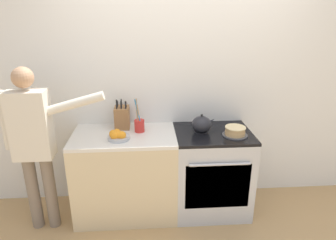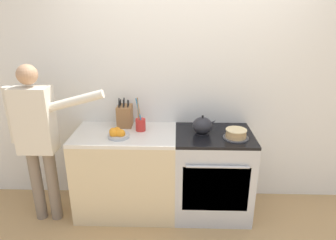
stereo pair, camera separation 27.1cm
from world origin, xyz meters
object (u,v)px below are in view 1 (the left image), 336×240
(utensil_crock, at_px, (139,125))
(fruit_bowl, at_px, (118,136))
(tea_kettle, at_px, (202,124))
(knife_block, at_px, (122,117))
(person_baker, at_px, (34,138))
(stove_range, at_px, (211,171))
(layer_cake, at_px, (235,131))

(utensil_crock, relative_size, fruit_bowl, 1.66)
(tea_kettle, bearing_deg, knife_block, 167.13)
(fruit_bowl, bearing_deg, tea_kettle, 9.33)
(person_baker, bearing_deg, tea_kettle, 6.89)
(stove_range, bearing_deg, utensil_crock, 174.75)
(utensil_crock, xyz_separation_m, fruit_bowl, (-0.20, -0.19, -0.03))
(stove_range, distance_m, tea_kettle, 0.54)
(utensil_crock, bearing_deg, stove_range, -5.25)
(fruit_bowl, height_order, person_baker, person_baker)
(stove_range, xyz_separation_m, knife_block, (-0.91, 0.19, 0.55))
(layer_cake, height_order, tea_kettle, tea_kettle)
(knife_block, bearing_deg, tea_kettle, -12.87)
(stove_range, relative_size, utensil_crock, 2.59)
(stove_range, bearing_deg, knife_block, 168.13)
(layer_cake, distance_m, fruit_bowl, 1.12)
(layer_cake, bearing_deg, stove_range, 152.50)
(tea_kettle, bearing_deg, person_baker, -173.18)
(stove_range, distance_m, utensil_crock, 0.90)
(person_baker, bearing_deg, fruit_bowl, 4.10)
(stove_range, distance_m, knife_block, 1.08)
(layer_cake, relative_size, knife_block, 0.78)
(layer_cake, bearing_deg, knife_block, 165.23)
(layer_cake, xyz_separation_m, fruit_bowl, (-1.12, -0.02, 0.00))
(utensil_crock, bearing_deg, person_baker, -165.49)
(stove_range, height_order, utensil_crock, utensil_crock)
(knife_block, height_order, utensil_crock, utensil_crock)
(tea_kettle, relative_size, knife_block, 0.76)
(tea_kettle, height_order, knife_block, knife_block)
(stove_range, relative_size, knife_block, 2.84)
(stove_range, relative_size, layer_cake, 3.66)
(tea_kettle, bearing_deg, stove_range, -5.00)
(utensil_crock, distance_m, person_baker, 0.97)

